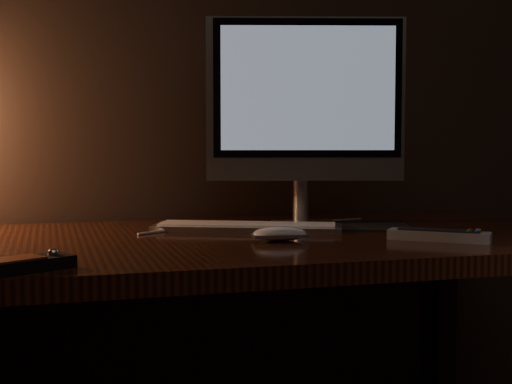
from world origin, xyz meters
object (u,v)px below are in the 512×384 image
object	(u,v)px
tv_remote	(439,235)
monitor	(305,104)
keyboard	(247,227)
media_remote	(21,264)
desk	(207,290)
mouse	(280,236)

from	to	relation	value
tv_remote	monitor	bearing A→B (deg)	157.74
keyboard	media_remote	size ratio (longest dim) A/B	2.49
keyboard	desk	bearing A→B (deg)	-141.66
monitor	tv_remote	world-z (taller)	monitor
mouse	media_remote	size ratio (longest dim) A/B	0.64
monitor	mouse	size ratio (longest dim) A/B	4.49
mouse	media_remote	xyz separation A→B (m)	(-0.50, -0.22, 0.00)
desk	monitor	distance (m)	0.50
desk	media_remote	world-z (taller)	media_remote
monitor	media_remote	xyz separation A→B (m)	(-0.64, -0.45, -0.28)
media_remote	tv_remote	distance (m)	0.82
keyboard	tv_remote	world-z (taller)	tv_remote
mouse	tv_remote	world-z (taller)	tv_remote
mouse	media_remote	bearing A→B (deg)	-149.09
media_remote	tv_remote	world-z (taller)	media_remote
desk	keyboard	distance (m)	0.17
monitor	tv_remote	bearing A→B (deg)	-46.59
media_remote	desk	bearing A→B (deg)	14.87
monitor	tv_remote	xyz separation A→B (m)	(0.17, -0.32, -0.28)
desk	mouse	size ratio (longest dim) A/B	14.45
mouse	media_remote	distance (m)	0.54
desk	mouse	world-z (taller)	mouse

